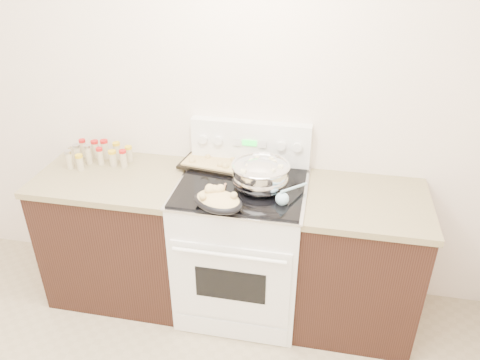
# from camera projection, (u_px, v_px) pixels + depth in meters

# --- Properties ---
(room_shell) EXTENTS (4.10, 3.60, 2.75)m
(room_shell) POSITION_uv_depth(u_px,v_px,m) (12.00, 186.00, 1.25)
(room_shell) COLOR white
(room_shell) RESTS_ON ground
(counter_left) EXTENTS (0.93, 0.67, 0.92)m
(counter_left) POSITION_uv_depth(u_px,v_px,m) (122.00, 233.00, 3.16)
(counter_left) COLOR black
(counter_left) RESTS_ON ground
(counter_right) EXTENTS (0.73, 0.67, 0.92)m
(counter_right) POSITION_uv_depth(u_px,v_px,m) (357.00, 262.00, 2.90)
(counter_right) COLOR black
(counter_right) RESTS_ON ground
(kitchen_range) EXTENTS (0.78, 0.73, 1.22)m
(kitchen_range) POSITION_uv_depth(u_px,v_px,m) (242.00, 245.00, 3.01)
(kitchen_range) COLOR white
(kitchen_range) RESTS_ON ground
(mixing_bowl) EXTENTS (0.35, 0.35, 0.20)m
(mixing_bowl) POSITION_uv_depth(u_px,v_px,m) (260.00, 176.00, 2.71)
(mixing_bowl) COLOR silver
(mixing_bowl) RESTS_ON kitchen_range
(roasting_pan) EXTENTS (0.34, 0.30, 0.11)m
(roasting_pan) POSITION_uv_depth(u_px,v_px,m) (218.00, 200.00, 2.53)
(roasting_pan) COLOR black
(roasting_pan) RESTS_ON kitchen_range
(baking_sheet) EXTENTS (0.48, 0.37, 0.06)m
(baking_sheet) POSITION_uv_depth(u_px,v_px,m) (217.00, 161.00, 3.00)
(baking_sheet) COLOR black
(baking_sheet) RESTS_ON kitchen_range
(wooden_spoon) EXTENTS (0.04, 0.25, 0.04)m
(wooden_spoon) POSITION_uv_depth(u_px,v_px,m) (218.00, 200.00, 2.60)
(wooden_spoon) COLOR #AD744F
(wooden_spoon) RESTS_ON kitchen_range
(blue_ladle) EXTENTS (0.16, 0.24, 0.09)m
(blue_ladle) POSITION_uv_depth(u_px,v_px,m) (284.00, 197.00, 2.59)
(blue_ladle) COLOR #98CAE3
(blue_ladle) RESTS_ON kitchen_range
(spice_jars) EXTENTS (0.37, 0.24, 0.13)m
(spice_jars) POSITION_uv_depth(u_px,v_px,m) (99.00, 154.00, 3.05)
(spice_jars) COLOR #BFB28C
(spice_jars) RESTS_ON counter_left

